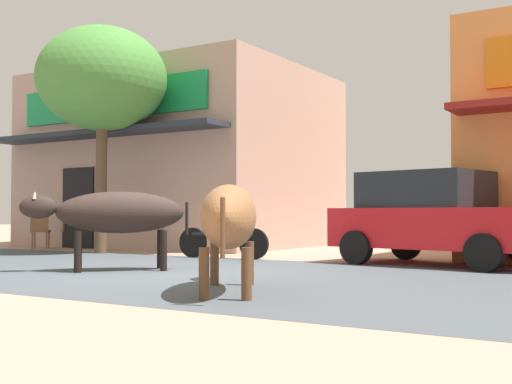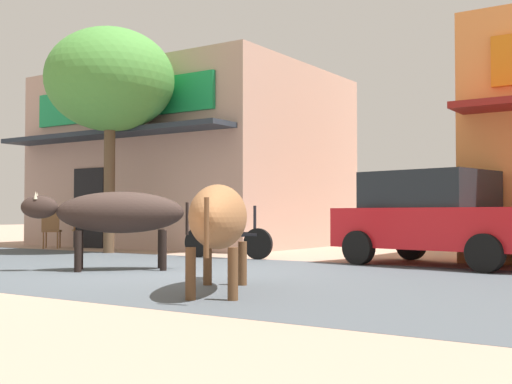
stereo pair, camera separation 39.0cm
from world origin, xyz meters
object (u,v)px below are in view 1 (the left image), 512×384
(parked_motorcycle, at_px, (224,235))
(cafe_chair_by_doorway, at_px, (69,228))
(parked_hatchback_car, at_px, (435,217))
(roadside_tree, at_px, (102,80))
(cafe_chair_near_tree, at_px, (40,229))
(cow_near_brown, at_px, (117,213))
(cow_far_dark, at_px, (229,218))

(parked_motorcycle, bearing_deg, cafe_chair_by_doorway, 166.05)
(parked_hatchback_car, bearing_deg, cafe_chair_by_doorway, 174.95)
(roadside_tree, height_order, cafe_chair_near_tree, roadside_tree)
(cafe_chair_by_doorway, bearing_deg, parked_hatchback_car, -5.05)
(parked_hatchback_car, bearing_deg, cow_near_brown, -135.76)
(cafe_chair_near_tree, bearing_deg, cow_far_dark, -28.96)
(parked_motorcycle, height_order, cafe_chair_near_tree, parked_motorcycle)
(parked_motorcycle, height_order, cow_near_brown, cow_near_brown)
(parked_hatchback_car, bearing_deg, cow_far_dark, -99.05)
(cafe_chair_by_doorway, bearing_deg, roadside_tree, -29.46)
(roadside_tree, height_order, cow_near_brown, roadside_tree)
(roadside_tree, relative_size, cafe_chair_near_tree, 5.64)
(roadside_tree, relative_size, cow_near_brown, 2.39)
(roadside_tree, height_order, cafe_chair_by_doorway, roadside_tree)
(parked_hatchback_car, xyz_separation_m, cow_near_brown, (-3.94, -3.84, 0.07))
(roadside_tree, xyz_separation_m, cow_near_brown, (3.57, -3.24, -3.07))
(cafe_chair_near_tree, distance_m, cafe_chair_by_doorway, 1.00)
(roadside_tree, bearing_deg, cow_far_dark, -34.87)
(cow_far_dark, bearing_deg, cafe_chair_by_doorway, 146.60)
(roadside_tree, xyz_separation_m, cafe_chair_near_tree, (-2.61, 0.49, -3.46))
(parked_motorcycle, xyz_separation_m, cow_near_brown, (0.16, -3.23, 0.44))
(parked_motorcycle, xyz_separation_m, cow_far_dark, (3.26, -4.64, 0.39))
(parked_motorcycle, height_order, cow_far_dark, cow_far_dark)
(cow_far_dark, distance_m, cafe_chair_by_doorway, 11.16)
(parked_hatchback_car, distance_m, cafe_chair_by_doorway, 10.19)
(parked_motorcycle, relative_size, cow_far_dark, 0.76)
(cow_near_brown, bearing_deg, cow_far_dark, -24.40)
(cow_near_brown, distance_m, cow_far_dark, 3.41)
(cow_near_brown, xyz_separation_m, cow_far_dark, (3.10, -1.41, -0.05))
(parked_hatchback_car, height_order, cow_far_dark, parked_hatchback_car)
(parked_motorcycle, relative_size, cafe_chair_by_doorway, 2.16)
(parked_hatchback_car, relative_size, cow_near_brown, 1.78)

